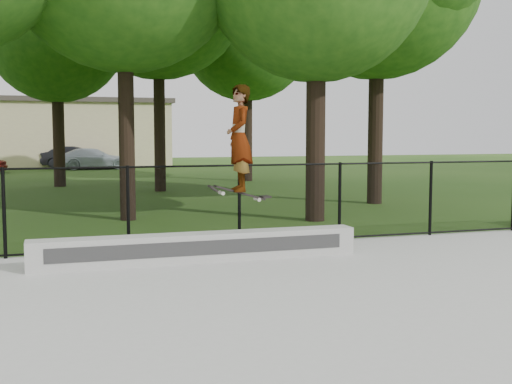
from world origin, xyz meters
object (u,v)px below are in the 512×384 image
at_px(car_b, 77,157).
at_px(car_c, 94,159).
at_px(grind_ledge, 199,247).
at_px(skater_airborne, 239,140).

bearing_deg(car_b, car_c, -134.01).
relative_size(grind_ledge, car_b, 1.45).
distance_m(car_b, car_c, 1.84).
xyz_separation_m(grind_ledge, skater_airborne, (0.65, -0.08, 1.71)).
height_order(car_c, skater_airborne, skater_airborne).
xyz_separation_m(grind_ledge, car_c, (0.10, 28.69, 0.33)).
relative_size(grind_ledge, car_c, 1.35).
distance_m(grind_ledge, car_b, 30.30).
bearing_deg(grind_ledge, car_c, 89.80).
xyz_separation_m(car_b, car_c, (0.91, -1.59, -0.05)).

